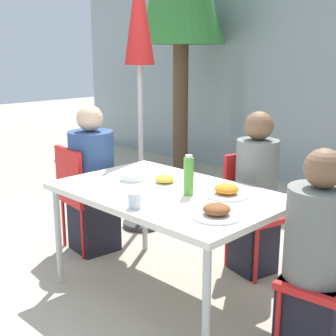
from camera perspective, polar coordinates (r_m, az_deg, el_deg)
The scene contains 15 objects.
ground_plane at distance 3.32m, azimuth -0.00°, elevation -15.28°, with size 24.00×24.00×0.00m, color #B2A893.
dining_table at distance 3.04m, azimuth -0.00°, elevation -3.73°, with size 1.48×0.95×0.75m.
chair_left at distance 3.90m, azimuth -10.55°, elevation -2.69°, with size 0.45×0.45×0.88m.
person_left at distance 3.88m, azimuth -9.20°, elevation -1.94°, with size 0.36×0.36×1.22m.
chair_right at distance 2.70m, azimuth 19.20°, elevation -10.94°, with size 0.44×0.44×0.88m.
person_right at distance 2.64m, azimuth 17.62°, elevation -10.87°, with size 0.35×0.35×1.16m.
chair_far at distance 3.60m, azimuth 10.34°, elevation -4.06°, with size 0.49×0.49×0.88m.
person_far at distance 3.50m, azimuth 10.63°, elevation -3.52°, with size 0.33×0.33×1.22m.
closed_umbrella at distance 4.21m, azimuth -3.52°, elevation 15.61°, with size 0.36×0.36×2.40m.
plate_0 at distance 2.56m, azimuth 5.94°, elevation -5.36°, with size 0.28×0.28×0.07m.
plate_1 at distance 3.15m, azimuth -0.39°, elevation -1.60°, with size 0.24×0.24×0.07m.
plate_2 at distance 2.93m, azimuth 7.15°, elevation -2.84°, with size 0.28×0.28×0.08m.
bottle at distance 2.90m, azimuth 2.53°, elevation -0.96°, with size 0.06×0.06×0.26m.
drinking_cup at distance 2.69m, azimuth -4.07°, elevation -3.95°, with size 0.08×0.08×0.09m.
salad_bowl at distance 3.28m, azimuth -4.30°, elevation -1.01°, with size 0.18×0.18×0.05m.
Camera 1 is at (2.04, -2.05, 1.63)m, focal length 50.00 mm.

